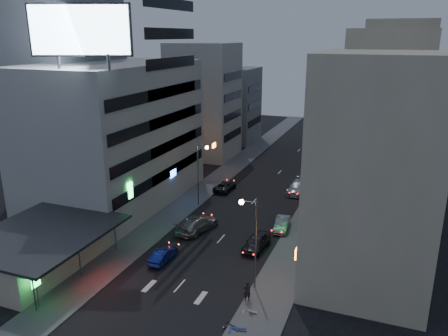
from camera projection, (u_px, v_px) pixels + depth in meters
The scene contains 27 objects.
ground at pixel (157, 311), 34.98m from camera, with size 180.00×180.00×0.00m, color black.
sidewalk_left at pixel (210, 185), 64.49m from camera, with size 4.00×120.00×0.12m, color #4C4C4F.
sidewalk_right at pixel (319, 199), 58.98m from camera, with size 4.00×120.00×0.12m, color #4C4C4F.
food_court at pixel (37, 249), 40.98m from camera, with size 11.00×13.00×3.88m.
white_building at pixel (115, 135), 56.07m from camera, with size 14.00×24.00×18.00m, color #A8A8A3.
grey_tower at pixel (68, 68), 59.52m from camera, with size 10.00×14.00×34.00m, color slate.
shophouse_near at pixel (373, 176), 36.27m from camera, with size 10.00×11.00×20.00m, color beige.
shophouse_mid at pixel (382, 163), 46.94m from camera, with size 11.00×12.00×16.00m, color tan.
shophouse_far at pixel (384, 116), 57.84m from camera, with size 10.00×14.00×22.00m, color beige.
far_left_a at pixel (204, 101), 77.57m from camera, with size 11.00×10.00×20.00m, color #A8A8A3.
far_left_b at pixel (227, 105), 90.07m from camera, with size 12.00×10.00×15.00m, color slate.
far_right_a at pixel (389, 113), 71.64m from camera, with size 11.00×12.00×18.00m, color tan.
far_right_b at pixel (395, 86), 83.08m from camera, with size 12.00×12.00×24.00m, color beige.
billboard at pixel (80, 30), 42.05m from camera, with size 9.52×3.75×6.20m.
street_lamp_right_near at pixel (251, 232), 36.74m from camera, with size 1.60×0.44×8.02m.
street_lamp_left at pixel (201, 166), 55.08m from camera, with size 1.60×0.44×8.02m.
street_lamp_right_far at pixel (318, 143), 67.08m from camera, with size 1.60×0.44×8.02m.
parked_car_right_near at pixel (257, 242), 44.98m from camera, with size 1.87×4.65×1.59m, color #242529.
parked_car_right_mid at pixel (282, 224), 49.51m from camera, with size 1.46×4.18×1.38m, color gray.
parked_car_left at pixel (225, 186), 62.10m from camera, with size 2.11×4.59×1.27m, color #292A2E.
parked_car_right_far at pixel (298, 187), 61.25m from camera, with size 2.29×5.63×1.63m, color #A9ADB1.
road_car_blue at pixel (163, 255), 42.58m from camera, with size 1.37×3.94×1.30m, color navy.
road_car_silver at pixel (197, 224), 49.21m from camera, with size 2.40×5.90×1.71m, color #AEB2B7.
person at pixel (247, 291), 35.97m from camera, with size 0.65×0.42×1.77m, color black.
scooter_blue at pixel (247, 322), 32.61m from camera, with size 1.87×0.62×1.14m, color navy, non-canonical shape.
scooter_black_b at pixel (241, 323), 32.54m from camera, with size 1.73×0.58×1.06m, color black, non-canonical shape.
scooter_silver_b at pixel (258, 306), 34.56m from camera, with size 1.75×0.58×1.07m, color gray, non-canonical shape.
Camera 1 is at (15.86, -26.15, 21.20)m, focal length 35.00 mm.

